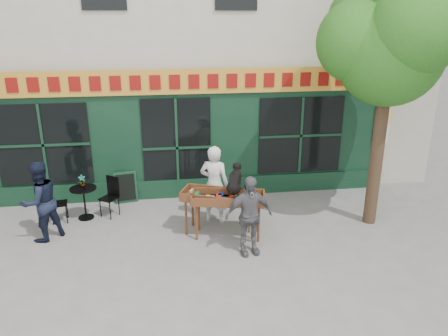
{
  "coord_description": "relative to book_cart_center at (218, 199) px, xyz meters",
  "views": [
    {
      "loc": [
        -0.23,
        -8.25,
        4.55
      ],
      "look_at": [
        0.95,
        0.5,
        1.4
      ],
      "focal_mm": 35.0,
      "sensor_mm": 36.0,
      "label": 1
    }
  ],
  "objects": [
    {
      "name": "bistro_chair_left",
      "position": [
        -3.61,
        1.05,
        -0.26
      ],
      "size": [
        0.42,
        0.41,
        0.95
      ],
      "rotation": [
        0.0,
        0.0,
        1.72
      ],
      "color": "black",
      "rests_on": "ground"
    },
    {
      "name": "bistro_chair_right",
      "position": [
        -2.37,
        1.29,
        -0.26
      ],
      "size": [
        0.51,
        0.51,
        0.95
      ],
      "rotation": [
        0.0,
        0.0,
        -0.63
      ],
      "color": "black",
      "rests_on": "ground"
    },
    {
      "name": "book_cart_right",
      "position": [
        0.2,
        -0.13,
        0.0
      ],
      "size": [
        1.59,
        0.89,
        0.99
      ],
      "rotation": [
        0.0,
        0.0,
        -0.19
      ],
      "color": "brown",
      "rests_on": "ground"
    },
    {
      "name": "street_tree",
      "position": [
        3.56,
        0.17,
        3.29
      ],
      "size": [
        3.05,
        2.9,
        5.6
      ],
      "color": "#382619",
      "rests_on": "ground"
    },
    {
      "name": "man_left",
      "position": [
        -3.68,
        0.26,
        0.04
      ],
      "size": [
        1.06,
        1.06,
        1.73
      ],
      "primitive_type": "imported",
      "rotation": [
        0.0,
        0.0,
        3.91
      ],
      "color": "black",
      "rests_on": "ground"
    },
    {
      "name": "book_cart_center",
      "position": [
        0.0,
        0.0,
        0.0
      ],
      "size": [
        1.62,
        1.14,
        0.99
      ],
      "rotation": [
        0.0,
        0.0,
        -0.39
      ],
      "color": "brown",
      "rests_on": "ground"
    },
    {
      "name": "woman",
      "position": [
        0.0,
        0.65,
        0.08
      ],
      "size": [
        0.77,
        0.65,
        1.8
      ],
      "primitive_type": "imported",
      "rotation": [
        0.0,
        0.0,
        2.75
      ],
      "color": "silver",
      "rests_on": "ground"
    },
    {
      "name": "ground",
      "position": [
        -0.77,
        -0.19,
        -0.82
      ],
      "size": [
        80.0,
        80.0,
        0.0
      ],
      "primitive_type": "plane",
      "color": "slate",
      "rests_on": "ground"
    },
    {
      "name": "dog",
      "position": [
        0.35,
        -0.05,
        0.47
      ],
      "size": [
        0.54,
        0.68,
        0.6
      ],
      "primitive_type": null,
      "rotation": [
        0.0,
        0.0,
        -0.39
      ],
      "color": "black",
      "rests_on": "book_cart_center"
    },
    {
      "name": "bistro_table",
      "position": [
        -2.98,
        1.16,
        -0.28
      ],
      "size": [
        0.6,
        0.6,
        0.76
      ],
      "color": "black",
      "rests_on": "ground"
    },
    {
      "name": "chalkboard",
      "position": [
        -2.1,
        2.0,
        -0.42
      ],
      "size": [
        0.58,
        0.29,
        0.79
      ],
      "rotation": [
        0.0,
        0.0,
        0.18
      ],
      "color": "black",
      "rests_on": "ground"
    },
    {
      "name": "man_right",
      "position": [
        0.5,
        -0.88,
        -0.0
      ],
      "size": [
        1.01,
        0.54,
        1.64
      ],
      "primitive_type": "imported",
      "rotation": [
        0.0,
        0.0,
        0.16
      ],
      "color": "#56565B",
      "rests_on": "ground"
    },
    {
      "name": "potted_plant",
      "position": [
        -2.98,
        1.16,
        0.1
      ],
      "size": [
        0.2,
        0.17,
        0.31
      ],
      "primitive_type": "imported",
      "rotation": [
        0.0,
        0.0,
        0.41
      ],
      "color": "gray",
      "rests_on": "bistro_table"
    }
  ]
}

